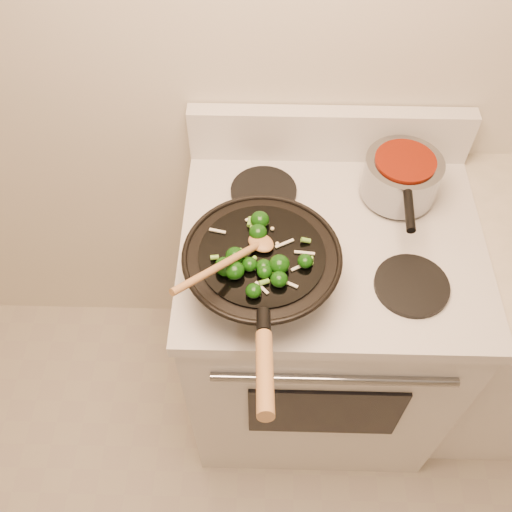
{
  "coord_description": "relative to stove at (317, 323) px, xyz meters",
  "views": [
    {
      "loc": [
        -0.21,
        0.25,
        2.07
      ],
      "look_at": [
        -0.23,
        1.03,
        1.02
      ],
      "focal_mm": 40.0,
      "sensor_mm": 36.0,
      "label": 1
    }
  ],
  "objects": [
    {
      "name": "stirfry",
      "position": [
        -0.19,
        -0.18,
        0.59
      ],
      "size": [
        0.24,
        0.25,
        0.04
      ],
      "color": "#0D3608",
      "rests_on": "wok"
    },
    {
      "name": "wooden_spoon",
      "position": [
        -0.23,
        -0.19,
        0.61
      ],
      "size": [
        0.22,
        0.24,
        0.1
      ],
      "color": "#A06E3E",
      "rests_on": "wok"
    },
    {
      "name": "stove",
      "position": [
        0.0,
        0.0,
        0.0
      ],
      "size": [
        0.78,
        0.67,
        1.08
      ],
      "color": "silver",
      "rests_on": "ground"
    },
    {
      "name": "saucepan",
      "position": [
        0.18,
        0.14,
        0.52
      ],
      "size": [
        0.2,
        0.32,
        0.12
      ],
      "color": "gray",
      "rests_on": "stove"
    },
    {
      "name": "wok",
      "position": [
        -0.18,
        -0.16,
        0.52
      ],
      "size": [
        0.36,
        0.6,
        0.23
      ],
      "color": "black",
      "rests_on": "stove"
    }
  ]
}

